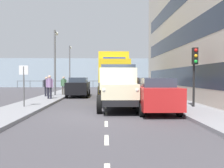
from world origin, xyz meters
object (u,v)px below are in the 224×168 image
pedestrian_with_bag (50,85)px  traffic_light_near (195,64)px  truck_vintage_cream (118,88)px  lorry_cargo_yellow (113,74)px  car_maroon_kerbside_1 (139,89)px  car_grey_kerbside_2 (130,86)px  street_sign (24,79)px  lamp_post_far (70,63)px  pedestrian_near_railing (64,84)px  lamp_post_promenade (55,56)px  car_red_kerbside_near (154,94)px  pedestrian_couple_b (46,85)px  car_black_oppositeside_0 (79,87)px

pedestrian_with_bag → traffic_light_near: traffic_light_near is taller
truck_vintage_cream → lorry_cargo_yellow: (-0.02, -8.66, 0.90)m
truck_vintage_cream → car_maroon_kerbside_1: (-1.78, -4.67, -0.28)m
car_grey_kerbside_2 → traffic_light_near: (-2.37, 10.99, 1.58)m
traffic_light_near → street_sign: (9.28, -0.38, -0.79)m
lorry_cargo_yellow → lamp_post_far: lamp_post_far is taller
lorry_cargo_yellow → lamp_post_far: size_ratio=1.43×
pedestrian_near_railing → lamp_post_promenade: bearing=34.7°
car_maroon_kerbside_1 → pedestrian_near_railing: size_ratio=2.67×
truck_vintage_cream → lorry_cargo_yellow: lorry_cargo_yellow is taller
car_red_kerbside_near → pedestrian_with_bag: bearing=-42.5°
pedestrian_couple_b → street_sign: size_ratio=0.73×
traffic_light_near → pedestrian_near_railing: bearing=-47.0°
car_maroon_kerbside_1 → pedestrian_near_railing: (6.28, -4.52, 0.23)m
car_red_kerbside_near → street_sign: street_sign is taller
lorry_cargo_yellow → car_red_kerbside_near: size_ratio=1.84×
car_black_oppositeside_0 → pedestrian_near_railing: (1.43, -0.57, 0.23)m
traffic_light_near → pedestrian_couple_b: bearing=-37.3°
lamp_post_promenade → truck_vintage_cream: bearing=120.5°
lorry_cargo_yellow → traffic_light_near: lorry_cargo_yellow is taller
lorry_cargo_yellow → pedestrian_couple_b: lorry_cargo_yellow is taller
car_red_kerbside_near → lamp_post_promenade: 12.26m
truck_vintage_cream → street_sign: bearing=-3.3°
lamp_post_promenade → street_sign: bearing=90.2°
pedestrian_near_railing → pedestrian_couple_b: bearing=58.6°
truck_vintage_cream → lamp_post_promenade: lamp_post_promenade is taller
lorry_cargo_yellow → pedestrian_with_bag: bearing=36.7°
car_red_kerbside_near → pedestrian_with_bag: pedestrian_with_bag is taller
lorry_cargo_yellow → street_sign: (5.15, 8.36, -0.39)m
pedestrian_near_railing → lorry_cargo_yellow: bearing=173.3°
truck_vintage_cream → lorry_cargo_yellow: 8.71m
truck_vintage_cream → lorry_cargo_yellow: bearing=-90.1°
street_sign → pedestrian_near_railing: bearing=-94.1°
pedestrian_near_railing → lamp_post_far: size_ratio=0.29×
car_maroon_kerbside_1 → street_sign: (6.91, 4.37, 0.79)m
truck_vintage_cream → lorry_cargo_yellow: size_ratio=0.69×
car_maroon_kerbside_1 → traffic_light_near: bearing=116.5°
car_red_kerbside_near → traffic_light_near: 2.99m
lorry_cargo_yellow → pedestrian_couple_b: (5.63, 1.31, -0.97)m
car_maroon_kerbside_1 → traffic_light_near: traffic_light_near is taller
car_red_kerbside_near → car_grey_kerbside_2: 11.91m
truck_vintage_cream → car_maroon_kerbside_1: size_ratio=1.27×
car_maroon_kerbside_1 → car_black_oppositeside_0: 6.25m
car_red_kerbside_near → lamp_post_promenade: lamp_post_promenade is taller
lorry_cargo_yellow → pedestrian_couple_b: bearing=13.1°
pedestrian_couple_b → lorry_cargo_yellow: bearing=-166.9°
car_grey_kerbside_2 → lorry_cargo_yellow: bearing=51.9°
truck_vintage_cream → lamp_post_far: size_ratio=0.99×
lorry_cargo_yellow → car_red_kerbside_near: bearing=100.3°
car_red_kerbside_near → street_sign: 7.07m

